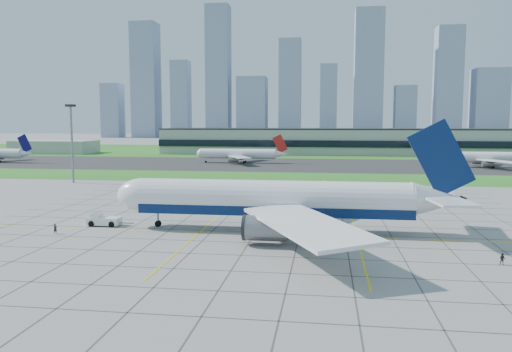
{
  "coord_description": "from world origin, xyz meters",
  "views": [
    {
      "loc": [
        12.51,
        -88.11,
        19.99
      ],
      "look_at": [
        -4.16,
        29.74,
        7.0
      ],
      "focal_mm": 35.0,
      "sensor_mm": 36.0,
      "label": 1
    }
  ],
  "objects_px": {
    "light_mast": "(72,133)",
    "distant_jet_2": "(486,157)",
    "distant_jet_1": "(239,154)",
    "crew_near": "(55,229)",
    "crew_far": "(502,259)",
    "pushback_tug": "(103,220)",
    "airliner": "(276,200)"
  },
  "relations": [
    {
      "from": "light_mast",
      "to": "airliner",
      "type": "relative_size",
      "value": 0.39
    },
    {
      "from": "distant_jet_1",
      "to": "distant_jet_2",
      "type": "height_order",
      "value": "same"
    },
    {
      "from": "crew_near",
      "to": "light_mast",
      "type": "bearing_deg",
      "value": 51.71
    },
    {
      "from": "crew_near",
      "to": "distant_jet_2",
      "type": "relative_size",
      "value": 0.04
    },
    {
      "from": "pushback_tug",
      "to": "distant_jet_2",
      "type": "bearing_deg",
      "value": 51.52
    },
    {
      "from": "distant_jet_1",
      "to": "distant_jet_2",
      "type": "distance_m",
      "value": 111.43
    },
    {
      "from": "light_mast",
      "to": "airliner",
      "type": "distance_m",
      "value": 97.35
    },
    {
      "from": "airliner",
      "to": "distant_jet_2",
      "type": "bearing_deg",
      "value": 60.86
    },
    {
      "from": "crew_far",
      "to": "distant_jet_1",
      "type": "relative_size",
      "value": 0.04
    },
    {
      "from": "light_mast",
      "to": "distant_jet_1",
      "type": "bearing_deg",
      "value": 64.39
    },
    {
      "from": "airliner",
      "to": "pushback_tug",
      "type": "relative_size",
      "value": 7.38
    },
    {
      "from": "light_mast",
      "to": "distant_jet_2",
      "type": "bearing_deg",
      "value": 26.71
    },
    {
      "from": "distant_jet_1",
      "to": "distant_jet_2",
      "type": "xyz_separation_m",
      "value": [
        111.1,
        -8.55,
        -0.0
      ]
    },
    {
      "from": "distant_jet_2",
      "to": "pushback_tug",
      "type": "bearing_deg",
      "value": -128.69
    },
    {
      "from": "pushback_tug",
      "to": "distant_jet_1",
      "type": "distance_m",
      "value": 148.36
    },
    {
      "from": "pushback_tug",
      "to": "light_mast",
      "type": "bearing_deg",
      "value": 122.42
    },
    {
      "from": "airliner",
      "to": "distant_jet_1",
      "type": "distance_m",
      "value": 151.53
    },
    {
      "from": "airliner",
      "to": "pushback_tug",
      "type": "height_order",
      "value": "airliner"
    },
    {
      "from": "pushback_tug",
      "to": "crew_near",
      "type": "height_order",
      "value": "pushback_tug"
    },
    {
      "from": "crew_near",
      "to": "distant_jet_1",
      "type": "distance_m",
      "value": 156.53
    },
    {
      "from": "crew_near",
      "to": "crew_far",
      "type": "xyz_separation_m",
      "value": [
        72.54,
        -9.38,
        -0.08
      ]
    },
    {
      "from": "crew_far",
      "to": "distant_jet_1",
      "type": "xyz_separation_m",
      "value": [
        -66.47,
        165.75,
        3.64
      ]
    },
    {
      "from": "light_mast",
      "to": "crew_near",
      "type": "relative_size",
      "value": 13.86
    },
    {
      "from": "crew_near",
      "to": "airliner",
      "type": "bearing_deg",
      "value": -51.94
    },
    {
      "from": "airliner",
      "to": "distant_jet_1",
      "type": "height_order",
      "value": "airliner"
    },
    {
      "from": "airliner",
      "to": "distant_jet_1",
      "type": "xyz_separation_m",
      "value": [
        -32.74,
        147.95,
        -1.14
      ]
    },
    {
      "from": "pushback_tug",
      "to": "distant_jet_2",
      "type": "height_order",
      "value": "distant_jet_2"
    },
    {
      "from": "airliner",
      "to": "crew_near",
      "type": "bearing_deg",
      "value": -167.55
    },
    {
      "from": "crew_near",
      "to": "distant_jet_2",
      "type": "height_order",
      "value": "distant_jet_2"
    },
    {
      "from": "pushback_tug",
      "to": "distant_jet_2",
      "type": "relative_size",
      "value": 0.21
    },
    {
      "from": "distant_jet_1",
      "to": "distant_jet_2",
      "type": "relative_size",
      "value": 1.0
    },
    {
      "from": "pushback_tug",
      "to": "crew_near",
      "type": "distance_m",
      "value": 9.62
    }
  ]
}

